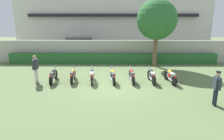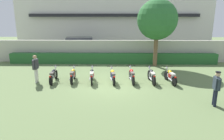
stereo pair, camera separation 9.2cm
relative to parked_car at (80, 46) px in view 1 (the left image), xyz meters
The scene contains 15 objects.
ground 10.51m from the parked_car, 70.71° to the right, with size 60.00×60.00×0.00m, color #607547.
building 7.80m from the parked_car, 61.30° to the left, with size 23.62×6.50×7.85m.
compound_wall 4.79m from the parked_car, 43.78° to the right, with size 22.44×0.30×1.95m, color #BCB7A8.
hedge_row 5.32m from the parked_car, 49.25° to the right, with size 17.95×0.70×0.89m, color #28602D.
parked_car is the anchor object (origin of this frame).
tree_near_inspector 8.98m from the parked_car, 35.32° to the right, with size 3.18×3.18×5.36m.
motorcycle_in_row_0 9.37m from the parked_car, 91.29° to the right, with size 0.60×1.93×0.95m.
motorcycle_in_row_1 9.32m from the parked_car, 83.86° to the right, with size 0.60×1.81×0.95m.
motorcycle_in_row_2 9.62m from the parked_car, 76.67° to the right, with size 0.60×1.92×0.95m.
motorcycle_in_row_3 10.04m from the parked_car, 69.51° to the right, with size 0.60×1.82×0.94m.
motorcycle_in_row_4 10.43m from the parked_car, 63.21° to the right, with size 0.60×1.90×0.95m.
motorcycle_in_row_5 11.08m from the parked_car, 57.64° to the right, with size 0.60×1.82×0.96m.
motorcycle_in_row_6 11.78m from the parked_car, 53.08° to the right, with size 0.60×1.83×0.94m.
inspector_person 9.50m from the parked_car, 97.55° to the right, with size 0.23×0.69×1.72m.
officer_0 15.18m from the parked_car, 57.14° to the right, with size 0.29×0.65×1.63m.
Camera 1 is at (0.12, -11.63, 3.98)m, focal length 32.65 mm.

